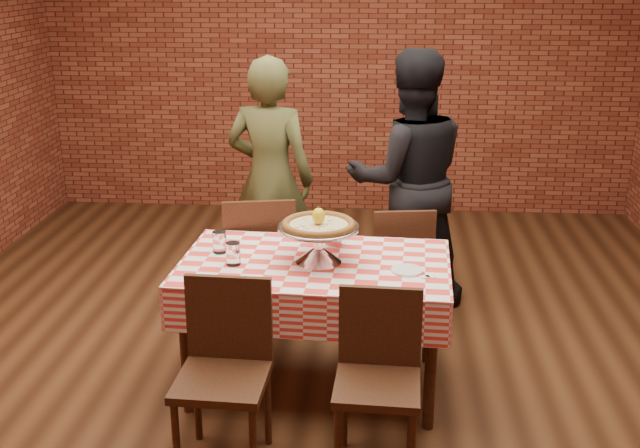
# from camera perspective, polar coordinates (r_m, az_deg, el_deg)

# --- Properties ---
(ground) EXTENTS (6.00, 6.00, 0.00)m
(ground) POSITION_cam_1_polar(r_m,az_deg,el_deg) (4.78, -0.57, -9.81)
(ground) COLOR black
(ground) RESTS_ON ground
(back_wall) EXTENTS (5.50, 0.00, 5.50)m
(back_wall) POSITION_cam_1_polar(r_m,az_deg,el_deg) (7.23, 1.48, 12.20)
(back_wall) COLOR maroon
(back_wall) RESTS_ON ground
(table) EXTENTS (1.48, 0.93, 0.75)m
(table) POSITION_cam_1_polar(r_m,az_deg,el_deg) (4.31, -0.39, -7.56)
(table) COLOR #462412
(table) RESTS_ON ground
(tablecloth) EXTENTS (1.52, 0.97, 0.25)m
(tablecloth) POSITION_cam_1_polar(r_m,az_deg,el_deg) (4.20, -0.40, -4.39)
(tablecloth) COLOR #E73B32
(tablecloth) RESTS_ON table
(pizza_stand) EXTENTS (0.51, 0.51, 0.20)m
(pizza_stand) POSITION_cam_1_polar(r_m,az_deg,el_deg) (4.12, -0.11, -1.51)
(pizza_stand) COLOR silver
(pizza_stand) RESTS_ON tablecloth
(pizza) EXTENTS (0.44, 0.44, 0.03)m
(pizza) POSITION_cam_1_polar(r_m,az_deg,el_deg) (4.08, -0.11, -0.11)
(pizza) COLOR beige
(pizza) RESTS_ON pizza_stand
(lemon) EXTENTS (0.08, 0.08, 0.09)m
(lemon) POSITION_cam_1_polar(r_m,az_deg,el_deg) (4.07, -0.11, 0.59)
(lemon) COLOR yellow
(lemon) RESTS_ON pizza
(water_glass_left) EXTENTS (0.08, 0.08, 0.12)m
(water_glass_left) POSITION_cam_1_polar(r_m,az_deg,el_deg) (4.12, -6.48, -2.22)
(water_glass_left) COLOR white
(water_glass_left) RESTS_ON tablecloth
(water_glass_right) EXTENTS (0.08, 0.08, 0.12)m
(water_glass_right) POSITION_cam_1_polar(r_m,az_deg,el_deg) (4.30, -7.49, -1.35)
(water_glass_right) COLOR white
(water_glass_right) RESTS_ON tablecloth
(side_plate) EXTENTS (0.18, 0.18, 0.01)m
(side_plate) POSITION_cam_1_polar(r_m,az_deg,el_deg) (4.05, 6.50, -3.44)
(side_plate) COLOR white
(side_plate) RESTS_ON tablecloth
(sweetener_packet_a) EXTENTS (0.06, 0.05, 0.00)m
(sweetener_packet_a) POSITION_cam_1_polar(r_m,az_deg,el_deg) (3.99, 7.81, -3.93)
(sweetener_packet_a) COLOR white
(sweetener_packet_a) RESTS_ON tablecloth
(sweetener_packet_b) EXTENTS (0.06, 0.05, 0.00)m
(sweetener_packet_b) POSITION_cam_1_polar(r_m,az_deg,el_deg) (4.00, 8.22, -3.89)
(sweetener_packet_b) COLOR white
(sweetener_packet_b) RESTS_ON tablecloth
(condiment_caddy) EXTENTS (0.12, 0.11, 0.14)m
(condiment_caddy) POSITION_cam_1_polar(r_m,az_deg,el_deg) (4.37, 1.17, -0.70)
(condiment_caddy) COLOR silver
(condiment_caddy) RESTS_ON tablecloth
(chair_near_left) EXTENTS (0.43, 0.43, 0.90)m
(chair_near_left) POSITION_cam_1_polar(r_m,az_deg,el_deg) (3.67, -7.32, -11.52)
(chair_near_left) COLOR #462412
(chair_near_left) RESTS_ON ground
(chair_near_right) EXTENTS (0.41, 0.41, 0.87)m
(chair_near_right) POSITION_cam_1_polar(r_m,az_deg,el_deg) (3.61, 4.28, -12.16)
(chair_near_right) COLOR #462412
(chair_near_right) RESTS_ON ground
(chair_far_left) EXTENTS (0.52, 0.52, 0.93)m
(chair_far_left) POSITION_cam_1_polar(r_m,az_deg,el_deg) (4.99, -4.54, -2.70)
(chair_far_left) COLOR #462412
(chair_far_left) RESTS_ON ground
(chair_far_right) EXTENTS (0.44, 0.44, 0.86)m
(chair_far_right) POSITION_cam_1_polar(r_m,az_deg,el_deg) (4.99, 5.86, -3.14)
(chair_far_right) COLOR #462412
(chair_far_right) RESTS_ON ground
(diner_olive) EXTENTS (0.70, 0.53, 1.72)m
(diner_olive) POSITION_cam_1_polar(r_m,az_deg,el_deg) (5.37, -3.73, 3.36)
(diner_olive) COLOR #434523
(diner_olive) RESTS_ON ground
(diner_black) EXTENTS (0.97, 0.81, 1.77)m
(diner_black) POSITION_cam_1_polar(r_m,az_deg,el_deg) (5.28, 6.61, 3.30)
(diner_black) COLOR black
(diner_black) RESTS_ON ground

